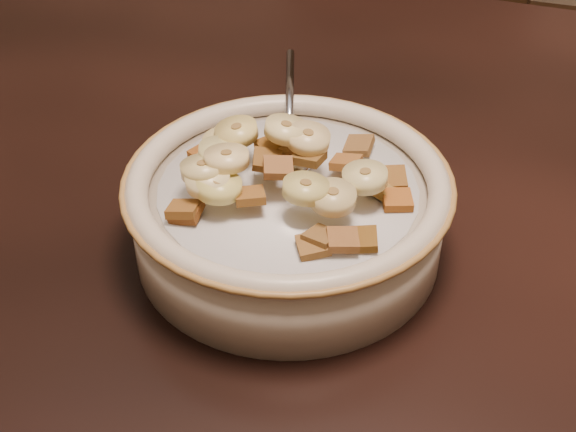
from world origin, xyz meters
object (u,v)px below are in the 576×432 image
(chair, at_px, (379,48))
(cereal_bowl, at_px, (288,219))
(table, at_px, (221,205))
(spoon, at_px, (289,156))

(chair, xyz_separation_m, cereal_bowl, (0.08, -0.79, 0.26))
(table, relative_size, cereal_bowl, 6.24)
(cereal_bowl, bearing_deg, chair, 95.96)
(chair, bearing_deg, spoon, -75.51)
(cereal_bowl, xyz_separation_m, spoon, (-0.01, 0.03, 0.03))
(cereal_bowl, bearing_deg, spoon, 106.41)
(chair, height_order, cereal_bowl, chair)
(chair, height_order, spoon, chair)
(chair, bearing_deg, table, -80.59)
(table, distance_m, spoon, 0.11)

